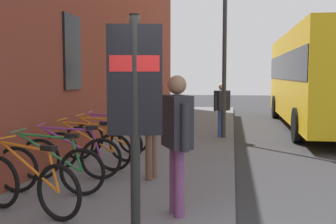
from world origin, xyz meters
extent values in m
plane|color=#2D2D30|center=(6.00, -1.00, 0.00)|extent=(60.00, 60.00, 0.00)
cube|color=slate|center=(8.00, 1.75, 0.06)|extent=(24.00, 3.50, 0.12)
cube|color=brown|center=(9.00, 3.80, 3.88)|extent=(22.00, 0.60, 7.76)
cube|color=black|center=(5.50, 3.48, 2.40)|extent=(0.90, 0.06, 1.60)
cube|color=black|center=(9.00, 3.48, 2.40)|extent=(0.90, 0.06, 1.60)
torus|color=black|center=(2.01, 3.15, 0.48)|extent=(0.30, 0.70, 0.72)
torus|color=black|center=(1.65, 2.16, 0.48)|extent=(0.30, 0.70, 0.72)
cylinder|color=orange|center=(1.82, 2.63, 0.76)|extent=(0.38, 0.97, 0.58)
cylinder|color=orange|center=(1.85, 2.70, 1.00)|extent=(0.32, 0.81, 0.09)
cylinder|color=orange|center=(1.68, 2.23, 0.73)|extent=(0.10, 0.19, 0.51)
cube|color=black|center=(1.70, 2.30, 1.02)|extent=(0.16, 0.22, 0.06)
cylinder|color=orange|center=(1.99, 3.10, 1.08)|extent=(0.46, 0.18, 0.02)
torus|color=black|center=(2.73, 3.31, 0.48)|extent=(0.06, 0.72, 0.72)
torus|color=black|center=(2.73, 2.26, 0.48)|extent=(0.06, 0.72, 0.72)
cylinder|color=#267F3F|center=(2.73, 2.76, 0.76)|extent=(0.04, 1.02, 0.58)
cylinder|color=#267F3F|center=(2.73, 2.83, 1.00)|extent=(0.04, 0.85, 0.09)
cylinder|color=#267F3F|center=(2.73, 2.33, 0.73)|extent=(0.04, 0.18, 0.51)
cube|color=black|center=(2.73, 2.41, 1.02)|extent=(0.10, 0.20, 0.06)
cylinder|color=#267F3F|center=(2.73, 3.26, 1.08)|extent=(0.48, 0.02, 0.02)
torus|color=black|center=(3.49, 3.31, 0.48)|extent=(0.21, 0.72, 0.72)
torus|color=black|center=(3.71, 2.28, 0.48)|extent=(0.21, 0.72, 0.72)
cylinder|color=#8C338C|center=(3.61, 2.77, 0.76)|extent=(0.25, 1.00, 0.58)
cylinder|color=#8C338C|center=(3.59, 2.85, 1.00)|extent=(0.21, 0.84, 0.09)
cylinder|color=#8C338C|center=(3.69, 2.36, 0.73)|extent=(0.07, 0.19, 0.51)
cube|color=black|center=(3.68, 2.43, 1.02)|extent=(0.14, 0.22, 0.06)
cylinder|color=#8C338C|center=(3.50, 3.26, 1.08)|extent=(0.47, 0.12, 0.02)
torus|color=black|center=(4.32, 3.29, 0.48)|extent=(0.07, 0.72, 0.72)
torus|color=black|center=(4.33, 2.24, 0.48)|extent=(0.07, 0.72, 0.72)
cylinder|color=orange|center=(4.33, 2.74, 0.76)|extent=(0.04, 1.02, 0.58)
cylinder|color=orange|center=(4.33, 2.82, 1.00)|extent=(0.04, 0.85, 0.09)
cylinder|color=orange|center=(4.33, 2.32, 0.73)|extent=(0.04, 0.18, 0.51)
cube|color=black|center=(4.33, 2.39, 1.02)|extent=(0.10, 0.20, 0.06)
cylinder|color=orange|center=(4.32, 3.24, 1.08)|extent=(0.48, 0.03, 0.02)
torus|color=black|center=(5.21, 3.27, 0.48)|extent=(0.08, 0.72, 0.72)
torus|color=black|center=(5.19, 2.22, 0.48)|extent=(0.08, 0.72, 0.72)
cylinder|color=orange|center=(5.20, 2.72, 0.76)|extent=(0.06, 1.02, 0.58)
cylinder|color=orange|center=(5.20, 2.80, 1.00)|extent=(0.06, 0.85, 0.09)
cylinder|color=orange|center=(5.19, 2.30, 0.73)|extent=(0.04, 0.19, 0.51)
cube|color=black|center=(5.19, 2.37, 1.02)|extent=(0.11, 0.20, 0.06)
cylinder|color=orange|center=(5.21, 3.22, 1.08)|extent=(0.48, 0.04, 0.02)
torus|color=black|center=(5.92, 3.31, 0.48)|extent=(0.13, 0.72, 0.72)
torus|color=black|center=(6.02, 2.26, 0.48)|extent=(0.13, 0.72, 0.72)
cylinder|color=#8C338C|center=(5.97, 2.76, 0.76)|extent=(0.13, 1.02, 0.58)
cylinder|color=#8C338C|center=(5.97, 2.83, 1.00)|extent=(0.12, 0.85, 0.09)
cylinder|color=#8C338C|center=(6.01, 2.33, 0.73)|extent=(0.05, 0.19, 0.51)
cube|color=black|center=(6.01, 2.41, 1.02)|extent=(0.12, 0.21, 0.06)
cylinder|color=#8C338C|center=(5.92, 3.26, 1.08)|extent=(0.48, 0.07, 0.02)
cylinder|color=black|center=(0.96, 1.03, 1.32)|extent=(0.10, 0.10, 2.40)
cube|color=black|center=(0.96, 1.03, 1.87)|extent=(0.18, 0.56, 1.10)
cube|color=red|center=(0.96, 1.03, 2.03)|extent=(0.18, 0.50, 0.16)
cube|color=yellow|center=(12.34, -3.00, 1.85)|extent=(10.52, 2.59, 3.00)
cube|color=black|center=(12.34, -3.00, 2.21)|extent=(10.31, 2.63, 0.90)
cylinder|color=black|center=(8.99, -1.77, 0.50)|extent=(1.00, 0.26, 1.00)
cylinder|color=black|center=(15.69, -4.23, 0.50)|extent=(1.00, 0.26, 1.00)
cylinder|color=black|center=(15.71, -1.83, 0.50)|extent=(1.00, 0.26, 1.00)
cylinder|color=#334C8C|center=(8.92, 0.41, 0.50)|extent=(0.11, 0.11, 0.77)
cylinder|color=#334C8C|center=(9.03, 0.30, 0.50)|extent=(0.11, 0.11, 0.77)
cube|color=#26262D|center=(8.98, 0.35, 1.18)|extent=(0.48, 0.47, 0.58)
sphere|color=#D8AD8C|center=(8.98, 0.35, 1.58)|extent=(0.21, 0.21, 0.21)
cylinder|color=#26262D|center=(8.79, 0.53, 1.14)|extent=(0.09, 0.09, 0.51)
cylinder|color=#26262D|center=(9.16, 0.18, 1.14)|extent=(0.09, 0.09, 0.51)
cylinder|color=#723F72|center=(2.18, 0.79, 0.56)|extent=(0.13, 0.13, 0.88)
cylinder|color=#723F72|center=(2.02, 0.71, 0.56)|extent=(0.13, 0.13, 0.88)
cube|color=#26262D|center=(2.10, 0.75, 1.33)|extent=(0.58, 0.47, 0.66)
sphere|color=#8C664C|center=(2.10, 0.75, 1.80)|extent=(0.24, 0.24, 0.24)
cylinder|color=#26262D|center=(2.36, 0.89, 1.29)|extent=(0.10, 0.10, 0.59)
cylinder|color=#26262D|center=(1.85, 0.62, 1.29)|extent=(0.10, 0.10, 0.59)
cylinder|color=brown|center=(3.95, 1.41, 0.53)|extent=(0.12, 0.12, 0.83)
cylinder|color=brown|center=(3.78, 1.46, 0.53)|extent=(0.12, 0.12, 0.83)
cube|color=#26262D|center=(3.87, 1.44, 1.26)|extent=(0.53, 0.36, 0.62)
sphere|color=tan|center=(3.87, 1.44, 1.69)|extent=(0.22, 0.22, 0.22)
cylinder|color=#26262D|center=(4.13, 1.36, 1.22)|extent=(0.10, 0.10, 0.55)
cylinder|color=#26262D|center=(3.61, 1.51, 1.22)|extent=(0.10, 0.10, 0.55)
cylinder|color=#333338|center=(8.90, 0.30, 2.60)|extent=(0.12, 0.12, 4.96)
camera|label=1|loc=(-3.07, 0.07, 1.93)|focal=44.42mm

